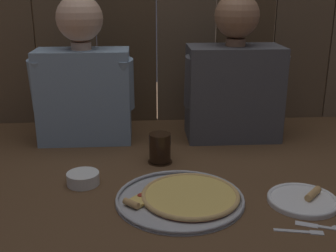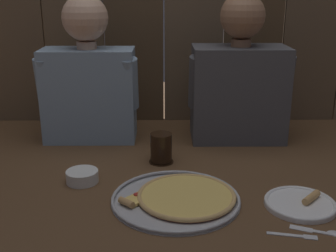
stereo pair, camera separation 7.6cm
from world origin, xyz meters
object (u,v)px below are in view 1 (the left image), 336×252
(drinking_glass, at_px, (160,148))
(diner_left, at_px, (83,74))
(dipping_bowl, at_px, (83,178))
(diner_right, at_px, (234,75))
(dinner_plate, at_px, (303,200))
(pizza_tray, at_px, (184,197))

(drinking_glass, distance_m, diner_left, 0.46)
(dipping_bowl, bearing_deg, diner_right, 36.35)
(diner_left, bearing_deg, dinner_plate, -40.01)
(pizza_tray, relative_size, drinking_glass, 3.54)
(dinner_plate, relative_size, diner_left, 0.35)
(drinking_glass, relative_size, dipping_bowl, 1.04)
(pizza_tray, xyz_separation_m, dinner_plate, (0.36, -0.04, -0.00))
(dinner_plate, xyz_separation_m, diner_right, (-0.09, 0.60, 0.26))
(drinking_glass, bearing_deg, diner_left, 138.85)
(pizza_tray, height_order, diner_right, diner_right)
(dipping_bowl, bearing_deg, dinner_plate, -14.10)
(pizza_tray, xyz_separation_m, diner_left, (-0.36, 0.56, 0.27))
(drinking_glass, height_order, dipping_bowl, drinking_glass)
(pizza_tray, relative_size, dipping_bowl, 3.68)
(dinner_plate, bearing_deg, drinking_glass, 140.84)
(pizza_tray, bearing_deg, diner_right, 64.92)
(dipping_bowl, bearing_deg, pizza_tray, -22.22)
(dinner_plate, relative_size, dipping_bowl, 1.97)
(pizza_tray, xyz_separation_m, diner_right, (0.26, 0.56, 0.26))
(dipping_bowl, xyz_separation_m, diner_left, (-0.04, 0.43, 0.26))
(diner_right, bearing_deg, dipping_bowl, -143.65)
(drinking_glass, height_order, diner_left, diner_left)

